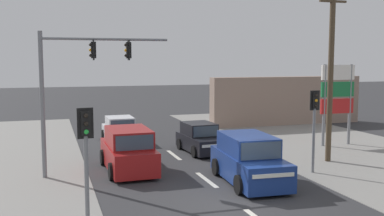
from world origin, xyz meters
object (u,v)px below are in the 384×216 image
at_px(shopping_plaza_sign, 337,93).
at_px(traffic_signal_mast, 75,77).
at_px(suv_kerbside_parked, 249,160).
at_px(hatchback_receding_far, 200,139).
at_px(utility_pole_midground_right, 331,66).
at_px(suv_oncoming_mid, 128,151).
at_px(hatchback_crossing_left, 119,130).
at_px(pedestal_signal_right_kerb, 314,117).
at_px(pedestal_signal_left_kerb, 86,150).

bearing_deg(shopping_plaza_sign, traffic_signal_mast, -170.25).
relative_size(traffic_signal_mast, suv_kerbside_parked, 1.30).
xyz_separation_m(shopping_plaza_sign, hatchback_receding_far, (-7.96, 0.57, -2.28)).
relative_size(utility_pole_midground_right, shopping_plaza_sign, 1.88).
height_order(suv_kerbside_parked, suv_oncoming_mid, same).
distance_m(traffic_signal_mast, hatchback_crossing_left, 8.50).
bearing_deg(utility_pole_midground_right, shopping_plaza_sign, 50.03).
distance_m(pedestal_signal_right_kerb, suv_kerbside_parked, 3.64).
xyz_separation_m(traffic_signal_mast, shopping_plaza_sign, (14.47, 2.49, -1.16)).
bearing_deg(hatchback_crossing_left, shopping_plaza_sign, -22.20).
relative_size(shopping_plaza_sign, hatchback_crossing_left, 1.26).
bearing_deg(shopping_plaza_sign, suv_oncoming_mid, -169.34).
relative_size(pedestal_signal_right_kerb, suv_kerbside_parked, 0.77).
bearing_deg(pedestal_signal_right_kerb, pedestal_signal_left_kerb, -157.20).
bearing_deg(suv_oncoming_mid, suv_kerbside_parked, -37.97).
bearing_deg(hatchback_crossing_left, suv_kerbside_parked, -70.98).
bearing_deg(hatchback_receding_far, pedestal_signal_left_kerb, -124.00).
relative_size(hatchback_crossing_left, suv_oncoming_mid, 0.80).
bearing_deg(suv_oncoming_mid, hatchback_receding_far, 33.76).
distance_m(utility_pole_midground_right, suv_kerbside_parked, 6.72).
bearing_deg(pedestal_signal_left_kerb, utility_pole_midground_right, 26.44).
relative_size(pedestal_signal_right_kerb, shopping_plaza_sign, 0.77).
xyz_separation_m(hatchback_crossing_left, suv_oncoming_mid, (-0.67, -7.05, 0.18)).
bearing_deg(hatchback_receding_far, pedestal_signal_right_kerb, -60.80).
bearing_deg(pedestal_signal_right_kerb, suv_oncoming_mid, 159.46).
height_order(pedestal_signal_left_kerb, suv_kerbside_parked, pedestal_signal_left_kerb).
xyz_separation_m(pedestal_signal_right_kerb, hatchback_crossing_left, (-6.83, 9.86, -1.71)).
distance_m(suv_kerbside_parked, suv_oncoming_mid, 5.37).
height_order(traffic_signal_mast, hatchback_receding_far, traffic_signal_mast).
distance_m(pedestal_signal_left_kerb, shopping_plaza_sign, 17.27).
bearing_deg(pedestal_signal_left_kerb, suv_kerbside_parked, 28.97).
relative_size(utility_pole_midground_right, hatchback_crossing_left, 2.36).
xyz_separation_m(traffic_signal_mast, hatchback_crossing_left, (2.86, 7.22, -3.44)).
distance_m(hatchback_receding_far, suv_oncoming_mid, 5.19).
height_order(utility_pole_midground_right, pedestal_signal_right_kerb, utility_pole_midground_right).
relative_size(utility_pole_midground_right, suv_kerbside_parked, 1.86).
bearing_deg(utility_pole_midground_right, hatchback_crossing_left, 137.04).
distance_m(hatchback_receding_far, suv_kerbside_parked, 6.19).
relative_size(pedestal_signal_right_kerb, suv_oncoming_mid, 0.78).
bearing_deg(shopping_plaza_sign, suv_kerbside_parked, -145.06).
xyz_separation_m(shopping_plaza_sign, suv_oncoming_mid, (-12.27, -2.31, -2.10)).
height_order(hatchback_receding_far, suv_kerbside_parked, suv_kerbside_parked).
bearing_deg(pedestal_signal_left_kerb, hatchback_receding_far, 56.00).
height_order(utility_pole_midground_right, pedestal_signal_left_kerb, utility_pole_midground_right).
height_order(pedestal_signal_left_kerb, shopping_plaza_sign, shopping_plaza_sign).
relative_size(utility_pole_midground_right, pedestal_signal_left_kerb, 2.43).
height_order(traffic_signal_mast, pedestal_signal_left_kerb, traffic_signal_mast).
distance_m(traffic_signal_mast, hatchback_receding_far, 7.97).
xyz_separation_m(pedestal_signal_left_kerb, suv_oncoming_mid, (2.30, 6.93, -1.53)).
xyz_separation_m(shopping_plaza_sign, suv_kerbside_parked, (-8.04, -5.62, -2.10)).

